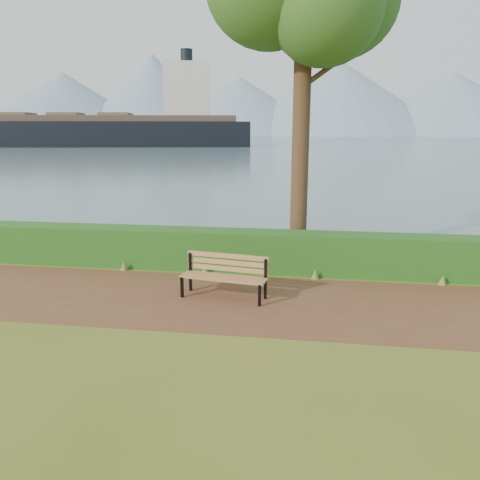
# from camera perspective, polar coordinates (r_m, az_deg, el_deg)

# --- Properties ---
(ground) EXTENTS (140.00, 140.00, 0.00)m
(ground) POSITION_cam_1_polar(r_m,az_deg,el_deg) (9.55, -0.55, -8.08)
(ground) COLOR #525F1B
(ground) RESTS_ON ground
(path) EXTENTS (40.00, 3.40, 0.01)m
(path) POSITION_cam_1_polar(r_m,az_deg,el_deg) (9.83, -0.27, -7.43)
(path) COLOR brown
(path) RESTS_ON ground
(hedge) EXTENTS (32.00, 0.85, 1.00)m
(hedge) POSITION_cam_1_polar(r_m,az_deg,el_deg) (11.85, 1.44, -1.32)
(hedge) COLOR #1D4C15
(hedge) RESTS_ON ground
(water) EXTENTS (700.00, 510.00, 0.00)m
(water) POSITION_cam_1_polar(r_m,az_deg,el_deg) (268.82, 8.47, 12.22)
(water) COLOR #3F5A66
(water) RESTS_ON ground
(mountains) EXTENTS (585.00, 190.00, 70.00)m
(mountains) POSITION_cam_1_polar(r_m,az_deg,el_deg) (415.69, 7.40, 16.33)
(mountains) COLOR gray
(mountains) RESTS_ON ground
(bench) EXTENTS (1.89, 0.82, 0.92)m
(bench) POSITION_cam_1_polar(r_m,az_deg,el_deg) (9.91, -1.85, -4.06)
(bench) COLOR black
(bench) RESTS_ON ground
(cargo_ship) EXTENTS (79.37, 27.98, 23.83)m
(cargo_ship) POSITION_cam_1_polar(r_m,az_deg,el_deg) (116.38, -17.63, 12.54)
(cargo_ship) COLOR black
(cargo_ship) RESTS_ON ground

